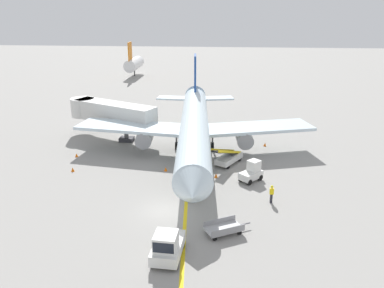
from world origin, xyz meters
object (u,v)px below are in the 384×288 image
baggage_tug_near_wing (252,172)px  baggage_cart_loaded (224,228)px  ground_crew_marshaller (272,193)px  airliner (194,126)px  safety_cone_nose_right (265,144)px  safety_cone_wingtip_left (216,176)px  safety_cone_tail_area (73,170)px  jet_bridge (107,112)px  pushback_tug (167,246)px  safety_cone_nose_left (77,155)px  safety_cone_wingtip_right (166,169)px  belt_loader_forward_hold (228,157)px

baggage_tug_near_wing → baggage_cart_loaded: baggage_tug_near_wing is taller
baggage_tug_near_wing → ground_crew_marshaller: 4.81m
airliner → safety_cone_nose_right: (8.63, 3.54, -3.20)m
safety_cone_wingtip_left → safety_cone_tail_area: size_ratio=1.00×
ground_crew_marshaller → safety_cone_tail_area: (-20.31, 5.13, -0.69)m
jet_bridge → safety_cone_nose_right: (20.70, -1.67, -3.32)m
airliner → baggage_cart_loaded: 17.56m
safety_cone_wingtip_left → pushback_tug: bearing=-102.0°
baggage_cart_loaded → airliner: bearing=102.4°
baggage_cart_loaded → safety_cone_nose_left: 22.75m
airliner → safety_cone_nose_left: 14.20m
baggage_cart_loaded → safety_cone_wingtip_left: 10.40m
safety_cone_wingtip_right → baggage_tug_near_wing: bearing=-9.9°
airliner → belt_loader_forward_hold: 5.56m
pushback_tug → safety_cone_wingtip_left: bearing=78.0°
safety_cone_tail_area → jet_bridge: bearing=88.1°
baggage_cart_loaded → pushback_tug: bearing=-138.3°
belt_loader_forward_hold → safety_cone_wingtip_right: size_ratio=11.27×
baggage_tug_near_wing → belt_loader_forward_hold: (-2.35, 4.18, -0.15)m
safety_cone_nose_right → safety_cone_tail_area: bearing=-154.8°
airliner → belt_loader_forward_hold: bearing=-34.4°
baggage_tug_near_wing → safety_cone_nose_right: 10.76m
airliner → safety_cone_tail_area: size_ratio=80.32×
jet_bridge → safety_cone_nose_left: bearing=-102.0°
jet_bridge → belt_loader_forward_hold: bearing=-26.4°
jet_bridge → belt_loader_forward_hold: 18.18m
safety_cone_tail_area → baggage_tug_near_wing: bearing=-1.7°
safety_cone_nose_left → safety_cone_wingtip_left: 17.00m
belt_loader_forward_hold → safety_cone_tail_area: size_ratio=11.27×
baggage_cart_loaded → safety_cone_tail_area: baggage_cart_loaded is taller
airliner → ground_crew_marshaller: airliner is taller
ground_crew_marshaller → safety_cone_nose_left: size_ratio=3.86×
ground_crew_marshaller → safety_cone_wingtip_left: bearing=135.6°
ground_crew_marshaller → safety_cone_nose_right: 15.10m
safety_cone_nose_left → safety_cone_wingtip_right: (11.04, -3.16, 0.00)m
baggage_tug_near_wing → safety_cone_nose_right: (2.25, 10.49, -0.71)m
airliner → baggage_tug_near_wing: airliner is taller
pushback_tug → baggage_tug_near_wing: size_ratio=1.40×
airliner → safety_cone_wingtip_left: bearing=-66.9°
pushback_tug → belt_loader_forward_hold: bearing=76.7°
jet_bridge → baggage_cart_loaded: bearing=-54.5°
ground_crew_marshaller → safety_cone_wingtip_left: (-5.07, 4.97, -0.69)m
jet_bridge → baggage_cart_loaded: 27.35m
pushback_tug → airliner: bearing=89.6°
belt_loader_forward_hold → safety_cone_wingtip_left: (-1.24, -3.79, -0.56)m
safety_cone_wingtip_left → safety_cone_tail_area: bearing=179.4°
jet_bridge → safety_cone_tail_area: size_ratio=28.92×
baggage_cart_loaded → safety_cone_wingtip_right: baggage_cart_loaded is taller
jet_bridge → safety_cone_nose_right: jet_bridge is taller
jet_bridge → baggage_tug_near_wing: size_ratio=4.82×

